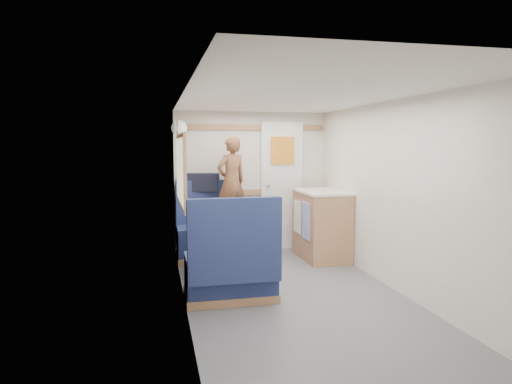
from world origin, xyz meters
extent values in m
plane|color=#515156|center=(0.00, 0.00, 0.00)|extent=(4.50, 4.50, 0.00)
plane|color=silver|center=(0.00, 0.00, 2.00)|extent=(4.50, 4.50, 0.00)
cube|color=silver|center=(0.00, 2.25, 1.00)|extent=(2.20, 0.02, 2.00)
cube|color=silver|center=(-1.10, 0.00, 1.00)|extent=(0.02, 4.50, 2.00)
cube|color=silver|center=(1.10, 0.00, 1.00)|extent=(0.02, 4.50, 2.00)
cube|color=#936142|center=(0.00, 2.23, 0.85)|extent=(2.15, 0.02, 0.08)
cube|color=#936142|center=(0.00, 2.23, 1.78)|extent=(2.15, 0.02, 0.08)
cube|color=#AFB398|center=(-1.08, 1.00, 1.25)|extent=(0.04, 1.30, 0.72)
cube|color=white|center=(0.45, 2.22, 0.93)|extent=(0.62, 0.04, 1.86)
cube|color=orange|center=(0.45, 2.19, 1.45)|extent=(0.34, 0.03, 0.40)
cylinder|color=silver|center=(0.23, 2.17, 0.95)|extent=(0.04, 0.10, 0.04)
cube|color=white|center=(-0.65, 1.00, 0.70)|extent=(0.62, 0.92, 0.04)
cylinder|color=silver|center=(-0.65, 1.00, 0.35)|extent=(0.08, 0.08, 0.66)
cylinder|color=silver|center=(-0.65, 1.00, 0.01)|extent=(0.36, 0.36, 0.03)
cube|color=#191950|center=(-0.65, 1.80, 0.23)|extent=(0.88, 0.50, 0.45)
cube|color=#191950|center=(-0.65, 2.08, 0.65)|extent=(0.88, 0.10, 0.80)
cube|color=#936142|center=(-0.65, 1.80, 0.04)|extent=(0.90, 0.52, 0.08)
cube|color=#191950|center=(-0.65, 0.20, 0.23)|extent=(0.88, 0.50, 0.45)
cube|color=#191950|center=(-0.65, -0.08, 0.65)|extent=(0.88, 0.10, 0.80)
cube|color=#936142|center=(-0.65, 0.20, 0.04)|extent=(0.90, 0.52, 0.08)
cube|color=#936142|center=(-0.65, 2.12, 0.88)|extent=(0.90, 0.14, 0.04)
sphere|color=white|center=(-1.04, 1.85, 1.75)|extent=(0.20, 0.20, 0.20)
cube|color=#936142|center=(0.82, 1.55, 0.45)|extent=(0.54, 0.90, 0.90)
cube|color=silver|center=(0.82, 1.55, 0.91)|extent=(0.56, 0.92, 0.03)
cube|color=#5972B2|center=(0.54, 1.37, 0.55)|extent=(0.01, 0.30, 0.48)
cube|color=silver|center=(0.54, 1.73, 0.55)|extent=(0.01, 0.28, 0.44)
imported|color=brown|center=(-0.36, 1.82, 1.05)|extent=(0.52, 0.44, 1.20)
cube|color=black|center=(-0.75, 2.12, 1.02)|extent=(0.54, 0.36, 0.24)
cube|color=white|center=(-0.60, 0.72, 0.73)|extent=(0.35, 0.39, 0.02)
sphere|color=orange|center=(-0.58, 0.96, 0.78)|extent=(0.07, 0.07, 0.07)
cube|color=#DDC480|center=(-0.64, 0.80, 0.76)|extent=(0.11, 0.08, 0.03)
cylinder|color=white|center=(-0.74, 0.81, 0.72)|extent=(0.06, 0.06, 0.01)
cylinder|color=white|center=(-0.74, 0.81, 0.78)|extent=(0.01, 0.01, 0.10)
sphere|color=#4A0715|center=(-0.74, 0.81, 0.85)|extent=(0.08, 0.08, 0.08)
cylinder|color=white|center=(-0.85, 0.62, 0.77)|extent=(0.06, 0.06, 0.10)
cylinder|color=white|center=(-0.71, 1.27, 0.77)|extent=(0.07, 0.07, 0.11)
cylinder|color=white|center=(-0.66, 1.16, 0.78)|extent=(0.07, 0.07, 0.12)
cylinder|color=#934615|center=(-0.43, 1.21, 0.77)|extent=(0.07, 0.07, 0.10)
cylinder|color=black|center=(-0.60, 1.16, 0.76)|extent=(0.03, 0.03, 0.09)
cylinder|color=white|center=(-0.76, 0.96, 0.77)|extent=(0.04, 0.04, 0.10)
cube|color=brown|center=(-0.43, 1.38, 0.77)|extent=(0.23, 0.28, 0.10)
camera|label=1|loc=(-1.36, -4.18, 1.54)|focal=32.00mm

